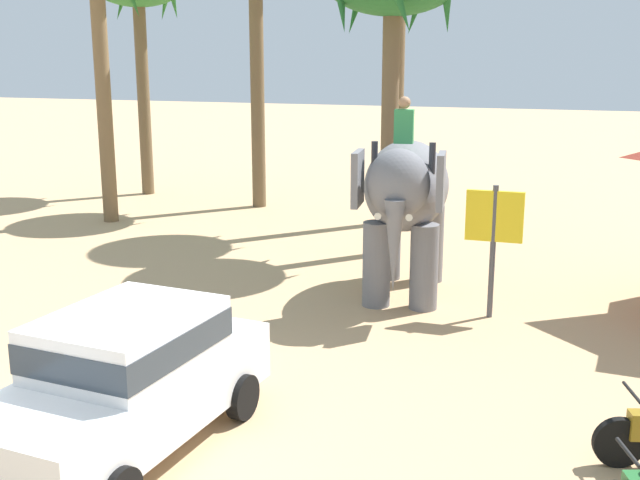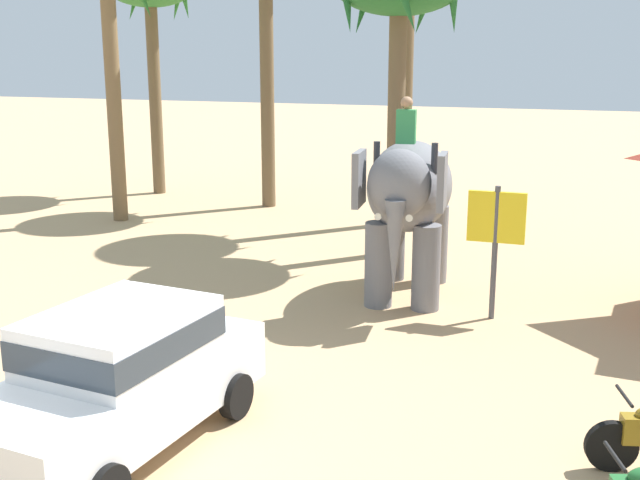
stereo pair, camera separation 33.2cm
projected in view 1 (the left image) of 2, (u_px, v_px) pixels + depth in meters
ground_plane at (87, 448)px, 9.51m from camera, size 120.00×120.00×0.00m
car_sedan_foreground at (127, 376)px, 9.32m from camera, size 2.18×4.25×1.70m
elephant_with_mahout at (405, 196)px, 14.96m from camera, size 1.97×3.96×3.88m
signboard_yellow at (494, 225)px, 13.83m from camera, size 1.00×0.10×2.40m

